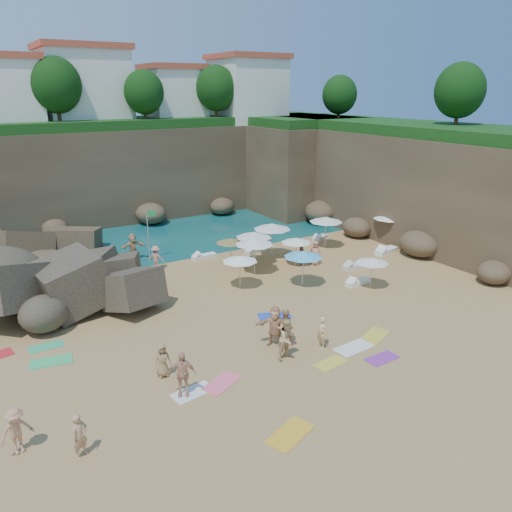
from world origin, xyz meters
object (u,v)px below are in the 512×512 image
flag_pole (149,228)px  lounger_0 (204,256)px  rock_outcrop (65,307)px  person_stand_5 (133,247)px  person_stand_3 (302,254)px  parasol_2 (254,242)px  person_stand_6 (322,333)px  person_stand_2 (156,258)px  person_stand_0 (80,436)px  parasol_1 (296,240)px  parasol_0 (240,259)px  person_stand_4 (315,253)px  person_stand_1 (285,327)px

flag_pole → lounger_0: 4.24m
rock_outcrop → flag_pole: (6.84, 4.94, 2.29)m
flag_pole → person_stand_5: bearing=143.6°
flag_pole → person_stand_3: bearing=-37.5°
flag_pole → parasol_2: flag_pole is taller
parasol_2 → person_stand_6: 10.38m
person_stand_5 → person_stand_2: bearing=-76.0°
lounger_0 → person_stand_2: size_ratio=1.08×
lounger_0 → person_stand_0: bearing=-129.6°
parasol_2 → person_stand_5: (-5.75, 6.68, -1.18)m
parasol_1 → person_stand_5: (-8.90, 6.90, -0.83)m
parasol_1 → flag_pole: bearing=142.1°
parasol_1 → lounger_0: parasol_1 is taller
rock_outcrop → parasol_2: 11.83m
parasol_0 → person_stand_4: (6.34, 0.85, -0.99)m
person_stand_3 → person_stand_2: bearing=95.5°
person_stand_0 → person_stand_6: (11.10, 1.52, -0.01)m
lounger_0 → flag_pole: bearing=152.3°
parasol_0 → person_stand_6: size_ratio=1.38×
person_stand_5 → person_stand_6: bearing=-78.5°
person_stand_2 → parasol_1: bearing=-167.3°
flag_pole → lounger_0: (3.29, -1.58, -2.15)m
lounger_0 → rock_outcrop: bearing=-163.7°
flag_pole → person_stand_1: size_ratio=2.01×
person_stand_4 → person_stand_3: bearing=-172.7°
parasol_0 → parasol_2: parasol_2 is taller
person_stand_0 → parasol_2: bearing=11.7°
rock_outcrop → person_stand_0: size_ratio=5.02×
person_stand_1 → person_stand_2: (-1.30, 12.87, -0.09)m
rock_outcrop → person_stand_1: bearing=-51.7°
person_stand_0 → person_stand_1: size_ratio=0.87×
rock_outcrop → lounger_0: (10.13, 3.36, 0.14)m
parasol_0 → person_stand_1: parasol_0 is taller
person_stand_4 → person_stand_5: size_ratio=0.88×
person_stand_3 → person_stand_4: person_stand_4 is taller
person_stand_3 → flag_pole: bearing=85.1°
person_stand_4 → parasol_2: bearing=-155.8°
parasol_2 → person_stand_4: parasol_2 is taller
parasol_0 → person_stand_2: bearing=118.6°
parasol_2 → person_stand_6: parasol_2 is taller
person_stand_6 → person_stand_3: bearing=145.6°
parasol_2 → person_stand_4: bearing=-10.6°
parasol_1 → lounger_0: (-4.60, 4.58, -1.63)m
rock_outcrop → person_stand_5: person_stand_5 is taller
parasol_2 → parasol_1: bearing=-3.9°
person_stand_5 → person_stand_6: (3.23, -16.66, -0.18)m
parasol_0 → person_stand_0: bearing=-139.7°
parasol_2 → person_stand_2: parasol_2 is taller
person_stand_1 → person_stand_6: 1.71m
parasol_1 → person_stand_5: size_ratio=1.08×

